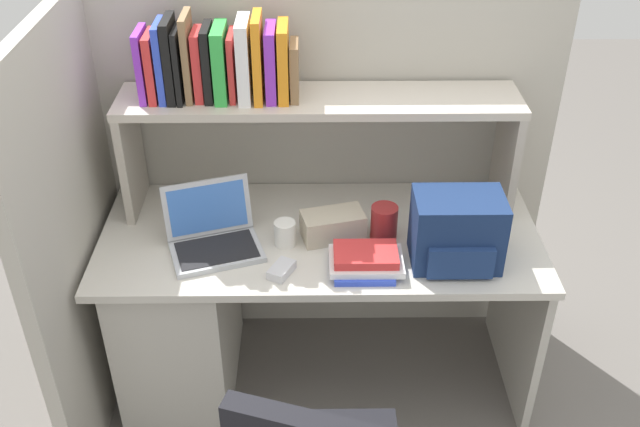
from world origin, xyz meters
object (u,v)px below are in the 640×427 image
Objects in this scene: backpack at (457,232)px; snack_canister at (384,223)px; paper_cup at (285,233)px; tissue_box at (333,225)px; laptop at (213,235)px; computer_mouse at (282,270)px.

snack_canister is (-0.23, 0.14, -0.06)m from backpack.
backpack is 3.22× the size of paper_cup.
tissue_box is at bearing 176.28° from snack_canister.
computer_mouse is (0.25, -0.16, -0.03)m from laptop.
tissue_box is (0.18, 0.21, 0.03)m from computer_mouse.
laptop is 0.43m from tissue_box.
computer_mouse is 1.12× the size of paper_cup.
computer_mouse is 0.17m from paper_cup.
snack_canister is (0.61, 0.04, 0.02)m from laptop.
backpack is at bearing 33.54° from computer_mouse.
paper_cup is 0.42× the size of tissue_box.
laptop is at bearing -176.04° from snack_canister.
snack_canister is (0.36, 0.20, 0.05)m from computer_mouse.
laptop is 4.02× the size of paper_cup.
paper_cup is at bearing 2.41° from laptop.
paper_cup is at bearing -179.77° from tissue_box.
backpack is 2.88× the size of computer_mouse.
paper_cup is at bearing -174.92° from snack_canister.
snack_canister reaches higher than computer_mouse.
computer_mouse is at bearing -143.83° from tissue_box.
backpack is 0.28m from snack_canister.
snack_canister is (0.18, -0.01, 0.02)m from tissue_box.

